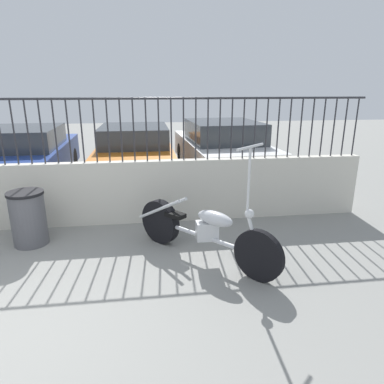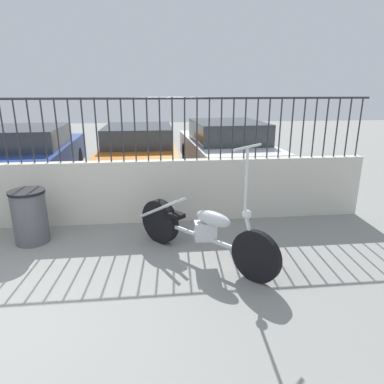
{
  "view_description": "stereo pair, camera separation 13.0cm",
  "coord_description": "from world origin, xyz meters",
  "px_view_note": "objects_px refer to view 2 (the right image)",
  "views": [
    {
      "loc": [
        1.57,
        -2.86,
        2.18
      ],
      "look_at": [
        2.22,
        1.95,
        0.7
      ],
      "focal_mm": 32.0,
      "sensor_mm": 36.0,
      "label": 1
    },
    {
      "loc": [
        1.7,
        -2.87,
        2.18
      ],
      "look_at": [
        2.22,
        1.95,
        0.7
      ],
      "focal_mm": 32.0,
      "sensor_mm": 36.0,
      "label": 2
    }
  ],
  "objects_px": {
    "motorcycle_silver": "(196,229)",
    "trash_bin": "(30,216)",
    "car_orange": "(139,151)",
    "car_blue": "(31,156)",
    "car_white": "(226,148)"
  },
  "relations": [
    {
      "from": "car_blue",
      "to": "car_white",
      "type": "distance_m",
      "value": 4.65
    },
    {
      "from": "car_blue",
      "to": "car_orange",
      "type": "distance_m",
      "value": 2.5
    },
    {
      "from": "trash_bin",
      "to": "car_blue",
      "type": "xyz_separation_m",
      "value": [
        -1.0,
        3.2,
        0.3
      ]
    },
    {
      "from": "car_orange",
      "to": "car_white",
      "type": "height_order",
      "value": "car_white"
    },
    {
      "from": "motorcycle_silver",
      "to": "trash_bin",
      "type": "relative_size",
      "value": 2.26
    },
    {
      "from": "trash_bin",
      "to": "motorcycle_silver",
      "type": "bearing_deg",
      "value": -16.8
    },
    {
      "from": "trash_bin",
      "to": "car_orange",
      "type": "distance_m",
      "value": 4.03
    },
    {
      "from": "trash_bin",
      "to": "car_orange",
      "type": "bearing_deg",
      "value": 69.12
    },
    {
      "from": "car_white",
      "to": "trash_bin",
      "type": "bearing_deg",
      "value": 132.65
    },
    {
      "from": "car_blue",
      "to": "trash_bin",
      "type": "bearing_deg",
      "value": -164.89
    },
    {
      "from": "motorcycle_silver",
      "to": "car_orange",
      "type": "relative_size",
      "value": 0.43
    },
    {
      "from": "motorcycle_silver",
      "to": "trash_bin",
      "type": "height_order",
      "value": "motorcycle_silver"
    },
    {
      "from": "car_blue",
      "to": "motorcycle_silver",
      "type": "bearing_deg",
      "value": -141.75
    },
    {
      "from": "motorcycle_silver",
      "to": "trash_bin",
      "type": "xyz_separation_m",
      "value": [
        -2.33,
        0.7,
        0.0
      ]
    },
    {
      "from": "car_blue",
      "to": "car_orange",
      "type": "height_order",
      "value": "car_blue"
    }
  ]
}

